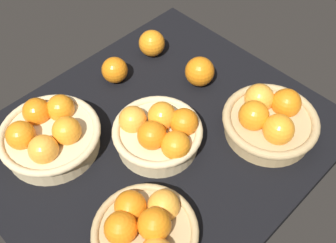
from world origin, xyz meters
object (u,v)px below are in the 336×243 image
object	(u,v)px
basket_far_right	(145,230)
basket_far_left	(269,120)
basket_near_right	(50,135)
loose_orange_front_gap	(152,43)
loose_orange_back_gap	(200,72)
loose_orange_side_gap	(115,70)
basket_center	(159,133)

from	to	relation	value
basket_far_right	basket_far_left	size ratio (longest dim) A/B	0.92
basket_near_right	basket_far_right	bearing A→B (deg)	89.95
loose_orange_front_gap	loose_orange_back_gap	xyz separation A→B (cm)	(-0.90, 18.30, 0.22)
loose_orange_back_gap	basket_near_right	bearing A→B (deg)	-13.98
loose_orange_front_gap	loose_orange_side_gap	xyz separation A→B (cm)	(15.09, 0.83, -0.23)
basket_center	basket_near_right	bearing A→B (deg)	-44.15
basket_center	loose_orange_side_gap	world-z (taller)	basket_center
basket_far_left	basket_center	size ratio (longest dim) A/B	1.09
loose_orange_back_gap	loose_orange_side_gap	xyz separation A→B (cm)	(15.99, -17.47, -0.46)
basket_far_left	basket_center	world-z (taller)	basket_center
basket_far_left	loose_orange_side_gap	world-z (taller)	basket_far_left
loose_orange_back_gap	loose_orange_side_gap	distance (cm)	23.69
basket_near_right	loose_orange_back_gap	distance (cm)	43.48
basket_far_left	loose_orange_back_gap	xyz separation A→B (cm)	(-0.76, -24.06, -0.29)
basket_center	loose_orange_side_gap	bearing A→B (deg)	-106.13
basket_near_right	loose_orange_front_gap	world-z (taller)	basket_near_right
basket_far_right	loose_orange_front_gap	distance (cm)	58.66
basket_far_left	loose_orange_front_gap	world-z (taller)	basket_far_left
loose_orange_back_gap	loose_orange_side_gap	bearing A→B (deg)	-47.53
basket_near_right	basket_far_right	world-z (taller)	basket_near_right
basket_near_right	loose_orange_side_gap	distance (cm)	27.12
loose_orange_side_gap	loose_orange_front_gap	bearing A→B (deg)	-176.87
basket_far_right	basket_far_left	bearing A→B (deg)	179.01
loose_orange_side_gap	basket_center	bearing A→B (deg)	73.87
basket_far_left	loose_orange_front_gap	xyz separation A→B (cm)	(0.14, -42.36, -0.51)
basket_far_left	loose_orange_back_gap	world-z (taller)	basket_far_left
basket_near_right	loose_orange_side_gap	bearing A→B (deg)	-165.11
basket_far_left	loose_orange_front_gap	bearing A→B (deg)	-89.81
basket_far_left	basket_center	xyz separation A→B (cm)	(22.55, -16.23, 0.45)
basket_near_right	loose_orange_front_gap	xyz separation A→B (cm)	(-41.29, -7.79, -0.63)
basket_center	loose_orange_front_gap	world-z (taller)	basket_center
basket_far_left	loose_orange_front_gap	distance (cm)	42.36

